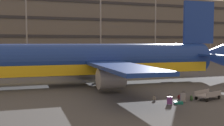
% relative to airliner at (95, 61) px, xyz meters
% --- Properties ---
extents(ground_plane, '(600.00, 600.00, 0.00)m').
position_rel_airliner_xyz_m(ground_plane, '(0.85, 1.67, -3.00)').
color(ground_plane, '#424449').
extents(terminal_structure, '(155.07, 21.70, 18.60)m').
position_rel_airliner_xyz_m(terminal_structure, '(0.85, 50.52, 6.30)').
color(terminal_structure, '#605B56').
rests_on(terminal_structure, ground_plane).
extents(airliner, '(38.66, 31.08, 11.11)m').
position_rel_airliner_xyz_m(airliner, '(0.00, 0.00, 0.00)').
color(airliner, navy).
rests_on(airliner, ground_plane).
extents(light_mast_center_left, '(1.80, 0.50, 20.99)m').
position_rel_airliner_xyz_m(light_mast_center_left, '(-6.66, 34.07, 9.18)').
color(light_mast_center_left, gray).
rests_on(light_mast_center_left, ground_plane).
extents(light_mast_center_right, '(1.80, 0.50, 25.42)m').
position_rel_airliner_xyz_m(light_mast_center_right, '(11.29, 34.07, 11.45)').
color(light_mast_center_right, gray).
rests_on(light_mast_center_right, ground_plane).
extents(light_mast_right, '(1.80, 0.50, 19.60)m').
position_rel_airliner_xyz_m(light_mast_right, '(26.81, 34.07, 8.46)').
color(light_mast_right, gray).
rests_on(light_mast_right, ground_plane).
extents(light_mast_far_right, '(1.80, 0.50, 26.24)m').
position_rel_airliner_xyz_m(light_mast_far_right, '(45.08, 34.07, 11.87)').
color(light_mast_far_right, gray).
rests_on(light_mast_far_right, ground_plane).
extents(suitcase_scuffed, '(0.44, 0.32, 0.97)m').
position_rel_airliner_xyz_m(suitcase_scuffed, '(4.34, -12.88, -2.57)').
color(suitcase_scuffed, gray).
rests_on(suitcase_scuffed, ground_plane).
extents(suitcase_orange, '(0.51, 0.43, 0.91)m').
position_rel_airliner_xyz_m(suitcase_orange, '(2.73, -13.34, -2.63)').
color(suitcase_orange, '#72388C').
rests_on(suitcase_orange, ground_plane).
extents(suitcase_small, '(0.84, 0.65, 0.22)m').
position_rel_airliner_xyz_m(suitcase_small, '(3.59, -13.38, -2.89)').
color(suitcase_small, '#147266').
rests_on(suitcase_small, ground_plane).
extents(backpack_upright, '(0.37, 0.32, 0.50)m').
position_rel_airliner_xyz_m(backpack_upright, '(4.75, -11.69, -2.78)').
color(backpack_upright, maroon).
rests_on(backpack_upright, ground_plane).
extents(backpack_laid_flat, '(0.40, 0.43, 0.55)m').
position_rel_airliner_xyz_m(backpack_laid_flat, '(5.43, -12.66, -2.76)').
color(backpack_laid_flat, '#264C26').
rests_on(backpack_laid_flat, ground_plane).
extents(backpack_large, '(0.38, 0.35, 0.50)m').
position_rel_airliner_xyz_m(backpack_large, '(2.25, -11.52, -2.78)').
color(backpack_large, gray).
rests_on(backpack_large, ground_plane).
extents(baggage_cart, '(3.33, 2.12, 0.82)m').
position_rel_airliner_xyz_m(baggage_cart, '(7.25, -12.61, -2.57)').
color(baggage_cart, gray).
rests_on(baggage_cart, ground_plane).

